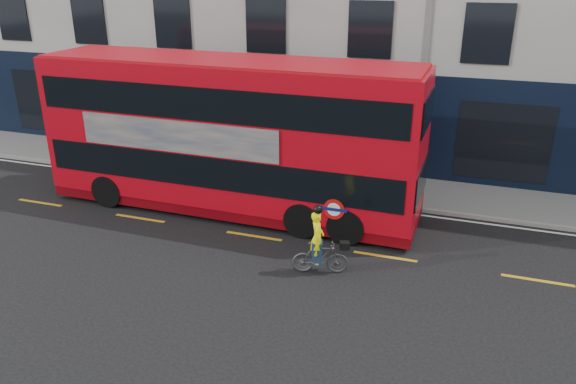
% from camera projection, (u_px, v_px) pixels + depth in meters
% --- Properties ---
extents(ground, '(120.00, 120.00, 0.00)m').
position_uv_depth(ground, '(375.00, 283.00, 14.55)').
color(ground, black).
rests_on(ground, ground).
extents(pavement, '(60.00, 3.00, 0.12)m').
position_uv_depth(pavement, '(409.00, 192.00, 20.23)').
color(pavement, slate).
rests_on(pavement, ground).
extents(kerb, '(60.00, 0.12, 0.13)m').
position_uv_depth(kerb, '(403.00, 207.00, 18.91)').
color(kerb, gray).
rests_on(kerb, ground).
extents(road_edge_line, '(58.00, 0.10, 0.01)m').
position_uv_depth(road_edge_line, '(401.00, 213.00, 18.67)').
color(road_edge_line, silver).
rests_on(road_edge_line, ground).
extents(lane_dashes, '(58.00, 0.12, 0.01)m').
position_uv_depth(lane_dashes, '(385.00, 256.00, 15.87)').
color(lane_dashes, '#C48E17').
rests_on(lane_dashes, ground).
extents(bus, '(12.42, 3.01, 4.99)m').
position_uv_depth(bus, '(231.00, 135.00, 18.07)').
color(bus, '#BB0714').
rests_on(bus, ground).
extents(cyclist, '(1.55, 0.81, 1.96)m').
position_uv_depth(cyclist, '(319.00, 251.00, 14.82)').
color(cyclist, '#4A4D50').
rests_on(cyclist, ground).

